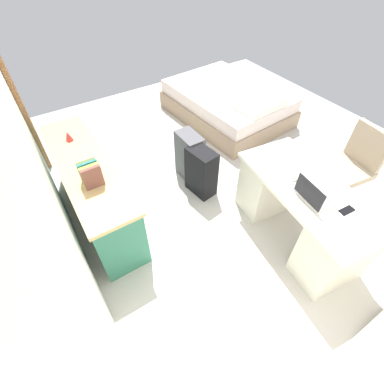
% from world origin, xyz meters
% --- Properties ---
extents(ground_plane, '(5.64, 5.64, 0.00)m').
position_xyz_m(ground_plane, '(0.00, 0.00, 0.00)').
color(ground_plane, beige).
extents(wall_back, '(4.64, 0.10, 2.63)m').
position_xyz_m(wall_back, '(0.00, 2.01, 1.31)').
color(wall_back, white).
rests_on(wall_back, ground_plane).
extents(door_wooden, '(0.88, 0.05, 2.04)m').
position_xyz_m(door_wooden, '(1.77, 1.93, 1.02)').
color(door_wooden, '#936038').
rests_on(door_wooden, ground_plane).
extents(desk, '(1.52, 0.85, 0.72)m').
position_xyz_m(desk, '(-1.24, -0.02, 0.38)').
color(desk, silver).
rests_on(desk, ground_plane).
extents(office_chair, '(0.52, 0.52, 0.94)m').
position_xyz_m(office_chair, '(-1.13, -0.90, 0.42)').
color(office_chair, black).
rests_on(office_chair, ground_plane).
extents(credenza, '(1.80, 0.48, 0.76)m').
position_xyz_m(credenza, '(0.16, 1.62, 0.38)').
color(credenza, '#2D7056').
rests_on(credenza, ground_plane).
extents(bed, '(2.00, 1.54, 0.58)m').
position_xyz_m(bed, '(1.07, -0.91, 0.24)').
color(bed, gray).
rests_on(bed, ground_plane).
extents(suitcase_black, '(0.39, 0.27, 0.61)m').
position_xyz_m(suitcase_black, '(-0.15, 0.43, 0.31)').
color(suitcase_black, black).
rests_on(suitcase_black, ground_plane).
extents(suitcase_spare_grey, '(0.36, 0.23, 0.63)m').
position_xyz_m(suitcase_spare_grey, '(0.16, 0.40, 0.32)').
color(suitcase_spare_grey, '#4C4C51').
rests_on(suitcase_spare_grey, ground_plane).
extents(laptop, '(0.34, 0.26, 0.21)m').
position_xyz_m(laptop, '(-1.34, 0.08, 0.77)').
color(laptop, silver).
rests_on(laptop, desk).
extents(computer_mouse, '(0.07, 0.11, 0.03)m').
position_xyz_m(computer_mouse, '(-1.09, 0.01, 0.74)').
color(computer_mouse, white).
rests_on(computer_mouse, desk).
extents(cell_phone_near_laptop, '(0.08, 0.14, 0.01)m').
position_xyz_m(cell_phone_near_laptop, '(-1.59, -0.06, 0.73)').
color(cell_phone_near_laptop, black).
rests_on(cell_phone_near_laptop, desk).
extents(book_row, '(0.15, 0.17, 0.22)m').
position_xyz_m(book_row, '(-0.16, 1.63, 0.87)').
color(book_row, brown).
rests_on(book_row, credenza).
extents(figurine_small, '(0.08, 0.08, 0.11)m').
position_xyz_m(figurine_small, '(0.61, 1.63, 0.82)').
color(figurine_small, red).
rests_on(figurine_small, credenza).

